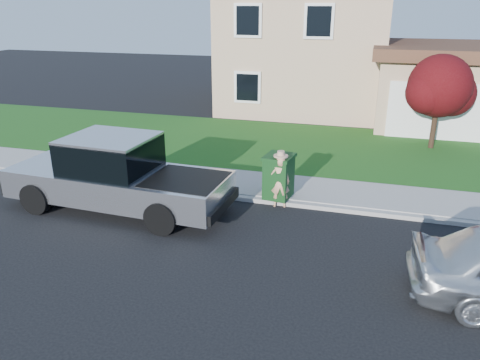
{
  "coord_description": "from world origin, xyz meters",
  "views": [
    {
      "loc": [
        3.61,
        -9.08,
        5.35
      ],
      "look_at": [
        0.6,
        1.42,
        1.2
      ],
      "focal_mm": 35.0,
      "sensor_mm": 36.0,
      "label": 1
    }
  ],
  "objects_px": {
    "pickup_truck": "(117,176)",
    "ornamental_tree": "(440,89)",
    "trash_bin": "(279,176)",
    "woman": "(280,181)"
  },
  "relations": [
    {
      "from": "ornamental_tree",
      "to": "trash_bin",
      "type": "relative_size",
      "value": 2.85
    },
    {
      "from": "pickup_truck",
      "to": "woman",
      "type": "relative_size",
      "value": 3.91
    },
    {
      "from": "pickup_truck",
      "to": "trash_bin",
      "type": "distance_m",
      "value": 4.46
    },
    {
      "from": "pickup_truck",
      "to": "woman",
      "type": "xyz_separation_m",
      "value": [
        4.23,
        1.36,
        -0.19
      ]
    },
    {
      "from": "ornamental_tree",
      "to": "trash_bin",
      "type": "xyz_separation_m",
      "value": [
        -4.71,
        -6.57,
        -1.58
      ]
    },
    {
      "from": "pickup_truck",
      "to": "woman",
      "type": "bearing_deg",
      "value": 20.77
    },
    {
      "from": "pickup_truck",
      "to": "ornamental_tree",
      "type": "height_order",
      "value": "ornamental_tree"
    },
    {
      "from": "woman",
      "to": "ornamental_tree",
      "type": "height_order",
      "value": "ornamental_tree"
    },
    {
      "from": "pickup_truck",
      "to": "ornamental_tree",
      "type": "distance_m",
      "value": 12.17
    },
    {
      "from": "woman",
      "to": "trash_bin",
      "type": "distance_m",
      "value": 0.34
    }
  ]
}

